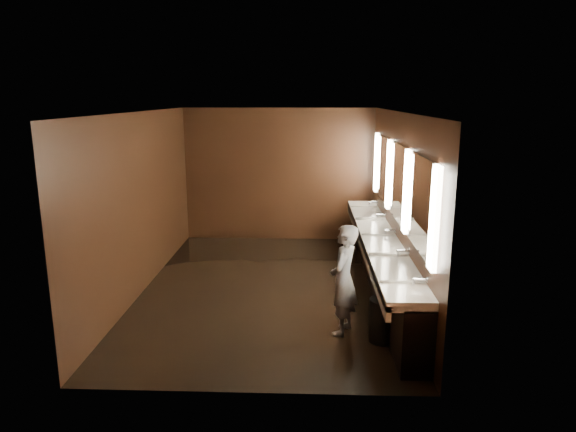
{
  "coord_description": "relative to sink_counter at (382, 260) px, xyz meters",
  "views": [
    {
      "loc": [
        0.61,
        -7.79,
        3.03
      ],
      "look_at": [
        0.31,
        0.0,
        1.21
      ],
      "focal_mm": 32.0,
      "sensor_mm": 36.0,
      "label": 1
    }
  ],
  "objects": [
    {
      "name": "wall_front",
      "position": [
        -1.79,
        -3.0,
        0.9
      ],
      "size": [
        4.0,
        0.02,
        2.8
      ],
      "primitive_type": "cube",
      "color": "black",
      "rests_on": "floor"
    },
    {
      "name": "wall_left",
      "position": [
        -3.79,
        0.0,
        0.9
      ],
      "size": [
        0.02,
        6.0,
        2.8
      ],
      "primitive_type": "cube",
      "color": "black",
      "rests_on": "floor"
    },
    {
      "name": "sink_counter",
      "position": [
        0.0,
        0.0,
        0.0
      ],
      "size": [
        0.55,
        5.4,
        1.01
      ],
      "color": "black",
      "rests_on": "floor"
    },
    {
      "name": "mirror_band",
      "position": [
        0.19,
        -0.0,
        1.25
      ],
      "size": [
        0.06,
        5.03,
        1.15
      ],
      "color": "white",
      "rests_on": "wall_right"
    },
    {
      "name": "person",
      "position": [
        -0.71,
        -1.54,
        0.23
      ],
      "size": [
        0.51,
        0.62,
        1.45
      ],
      "primitive_type": "imported",
      "rotation": [
        0.0,
        0.0,
        -1.93
      ],
      "color": "#869EC8",
      "rests_on": "floor"
    },
    {
      "name": "wall_right",
      "position": [
        0.21,
        0.0,
        0.9
      ],
      "size": [
        0.02,
        6.0,
        2.8
      ],
      "primitive_type": "cube",
      "color": "black",
      "rests_on": "floor"
    },
    {
      "name": "floor",
      "position": [
        -1.79,
        0.0,
        -0.5
      ],
      "size": [
        6.0,
        6.0,
        0.0
      ],
      "primitive_type": "plane",
      "color": "black",
      "rests_on": "ground"
    },
    {
      "name": "ceiling",
      "position": [
        -1.79,
        0.0,
        2.3
      ],
      "size": [
        4.0,
        6.0,
        0.02
      ],
      "primitive_type": "cube",
      "color": "#2D2D2B",
      "rests_on": "wall_back"
    },
    {
      "name": "wall_back",
      "position": [
        -1.79,
        3.0,
        0.9
      ],
      "size": [
        4.0,
        0.02,
        2.8
      ],
      "primitive_type": "cube",
      "color": "black",
      "rests_on": "floor"
    },
    {
      "name": "trash_bin",
      "position": [
        -0.22,
        -1.75,
        -0.22
      ],
      "size": [
        0.38,
        0.38,
        0.55
      ],
      "primitive_type": "cylinder",
      "rotation": [
        0.0,
        0.0,
        -0.06
      ],
      "color": "black",
      "rests_on": "floor"
    }
  ]
}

